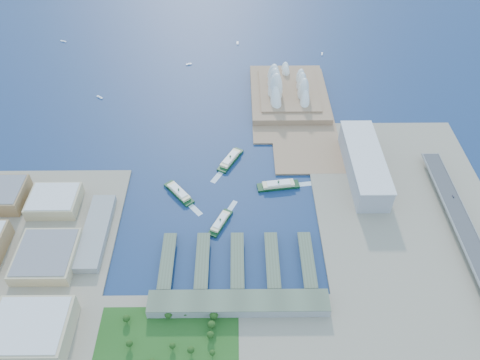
{
  "coord_description": "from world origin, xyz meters",
  "views": [
    {
      "loc": [
        14.24,
        -411.29,
        465.97
      ],
      "look_at": [
        18.31,
        52.35,
        18.0
      ],
      "focal_mm": 35.0,
      "sensor_mm": 36.0,
      "label": 1
    }
  ],
  "objects_px": {
    "car_c": "(453,197)",
    "ferry_c": "(220,221)",
    "ferry_a": "(179,191)",
    "ferry_d": "(278,184)",
    "toaster_building": "(364,164)",
    "ferry_b": "(230,158)",
    "opera_house": "(289,81)"
  },
  "relations": [
    {
      "from": "toaster_building",
      "to": "ferry_d",
      "type": "xyz_separation_m",
      "value": [
        -122.7,
        -23.39,
        -14.88
      ]
    },
    {
      "from": "opera_house",
      "to": "ferry_b",
      "type": "distance_m",
      "value": 197.47
    },
    {
      "from": "ferry_a",
      "to": "car_c",
      "type": "relative_size",
      "value": 12.31
    },
    {
      "from": "toaster_building",
      "to": "car_c",
      "type": "height_order",
      "value": "toaster_building"
    },
    {
      "from": "opera_house",
      "to": "ferry_b",
      "type": "xyz_separation_m",
      "value": [
        -100.57,
        -167.85,
        -26.62
      ]
    },
    {
      "from": "ferry_b",
      "to": "ferry_d",
      "type": "bearing_deg",
      "value": -10.58
    },
    {
      "from": "ferry_c",
      "to": "toaster_building",
      "type": "bearing_deg",
      "value": -129.82
    },
    {
      "from": "opera_house",
      "to": "ferry_a",
      "type": "bearing_deg",
      "value": -125.97
    },
    {
      "from": "ferry_a",
      "to": "ferry_c",
      "type": "distance_m",
      "value": 80.17
    },
    {
      "from": "ferry_a",
      "to": "ferry_d",
      "type": "xyz_separation_m",
      "value": [
        138.97,
        13.16,
        0.42
      ]
    },
    {
      "from": "ferry_b",
      "to": "ferry_d",
      "type": "distance_m",
      "value": 87.71
    },
    {
      "from": "ferry_d",
      "to": "car_c",
      "type": "distance_m",
      "value": 234.72
    },
    {
      "from": "toaster_building",
      "to": "ferry_d",
      "type": "bearing_deg",
      "value": -169.21
    },
    {
      "from": "car_c",
      "to": "ferry_c",
      "type": "bearing_deg",
      "value": -174.24
    },
    {
      "from": "ferry_a",
      "to": "ferry_b",
      "type": "xyz_separation_m",
      "value": [
        71.09,
        68.7,
        0.18
      ]
    },
    {
      "from": "opera_house",
      "to": "ferry_d",
      "type": "xyz_separation_m",
      "value": [
        -32.7,
        -223.39,
        -26.38
      ]
    },
    {
      "from": "car_c",
      "to": "toaster_building",
      "type": "bearing_deg",
      "value": 151.32
    },
    {
      "from": "opera_house",
      "to": "ferry_d",
      "type": "relative_size",
      "value": 3.03
    },
    {
      "from": "ferry_a",
      "to": "ferry_c",
      "type": "xyz_separation_m",
      "value": [
        58.79,
        -54.5,
        -0.58
      ]
    },
    {
      "from": "ferry_a",
      "to": "car_c",
      "type": "xyz_separation_m",
      "value": [
        370.67,
        -23.07,
        10.3
      ]
    },
    {
      "from": "toaster_building",
      "to": "ferry_a",
      "type": "relative_size",
      "value": 2.82
    },
    {
      "from": "opera_house",
      "to": "toaster_building",
      "type": "xyz_separation_m",
      "value": [
        90.0,
        -200.0,
        -11.5
      ]
    },
    {
      "from": "toaster_building",
      "to": "opera_house",
      "type": "bearing_deg",
      "value": 114.23
    },
    {
      "from": "opera_house",
      "to": "ferry_d",
      "type": "bearing_deg",
      "value": -98.33
    },
    {
      "from": "opera_house",
      "to": "ferry_b",
      "type": "relative_size",
      "value": 3.16
    },
    {
      "from": "ferry_a",
      "to": "ferry_d",
      "type": "relative_size",
      "value": 0.92
    },
    {
      "from": "opera_house",
      "to": "toaster_building",
      "type": "height_order",
      "value": "opera_house"
    },
    {
      "from": "ferry_a",
      "to": "ferry_d",
      "type": "bearing_deg",
      "value": -34.06
    },
    {
      "from": "car_c",
      "to": "ferry_b",
      "type": "bearing_deg",
      "value": 162.97
    },
    {
      "from": "toaster_building",
      "to": "ferry_c",
      "type": "relative_size",
      "value": 3.17
    },
    {
      "from": "ferry_c",
      "to": "car_c",
      "type": "bearing_deg",
      "value": -148.24
    },
    {
      "from": "ferry_c",
      "to": "car_c",
      "type": "distance_m",
      "value": 313.64
    }
  ]
}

